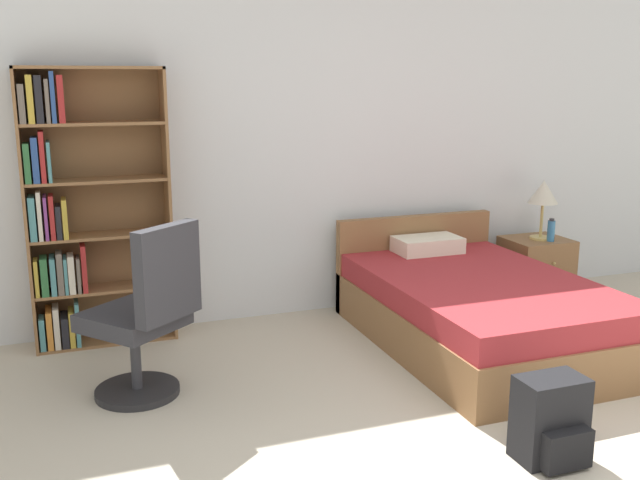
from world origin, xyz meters
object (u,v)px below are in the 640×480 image
bed (475,308)px  office_chair (146,318)px  water_bottle (551,231)px  bookshelf (80,213)px  table_lamp (543,195)px  nightstand (535,268)px  backpack_black (551,422)px

bed → office_chair: (-2.22, -0.13, 0.23)m
bed → office_chair: 2.24m
water_bottle → bookshelf: bearing=175.3°
table_lamp → nightstand: bearing=135.3°
nightstand → table_lamp: 0.62m
nightstand → water_bottle: (0.04, -0.11, 0.34)m
bed → table_lamp: table_lamp is taller
bookshelf → nightstand: size_ratio=3.71×
office_chair → nightstand: office_chair is taller
table_lamp → backpack_black: 2.77m
table_lamp → water_bottle: size_ratio=2.60×
backpack_black → office_chair: bearing=141.8°
office_chair → table_lamp: office_chair is taller
bed → office_chair: bearing=-176.7°
bookshelf → nightstand: bookshelf is taller
table_lamp → bed: bearing=-146.0°
office_chair → nightstand: 3.38m
backpack_black → water_bottle: bearing=52.9°
water_bottle → bed: bearing=-150.3°
bookshelf → office_chair: (0.29, -1.04, -0.43)m
office_chair → backpack_black: (1.72, -1.35, -0.29)m
bed → backpack_black: (-0.50, -1.48, -0.05)m
bookshelf → water_bottle: size_ratio=10.03×
bed → nightstand: bearing=35.0°
water_bottle → backpack_black: (-1.58, -2.09, -0.39)m
backpack_black → bookshelf: bearing=130.0°
water_bottle → backpack_black: size_ratio=0.45×
bookshelf → office_chair: size_ratio=1.82×
bookshelf → office_chair: bearing=-74.6°
water_bottle → backpack_black: water_bottle is taller
bookshelf → water_bottle: bookshelf is taller
office_chair → water_bottle: size_ratio=5.53×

